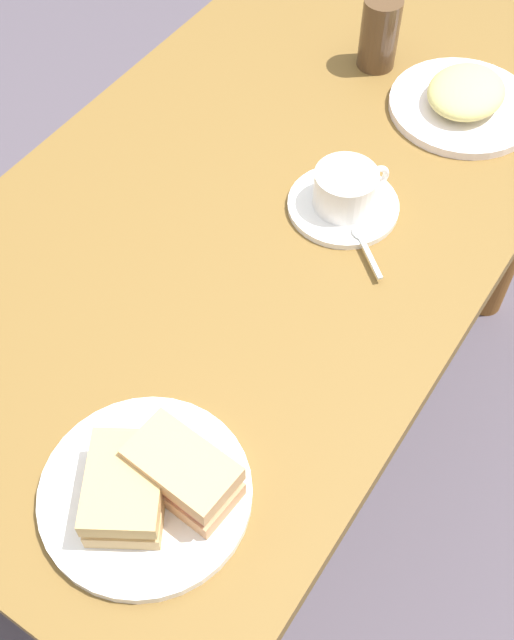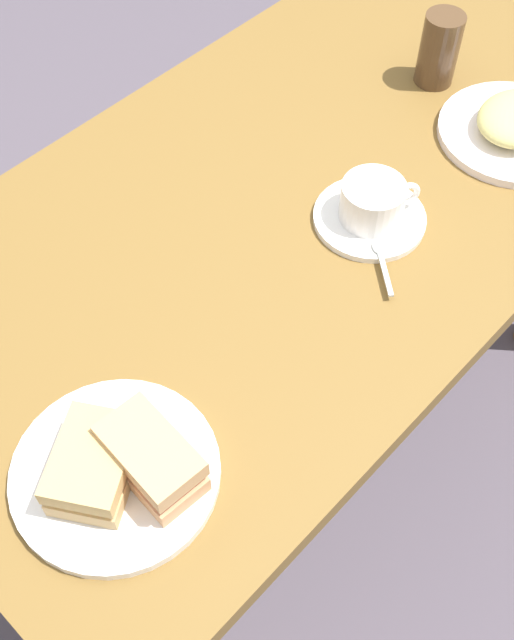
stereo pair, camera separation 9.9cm
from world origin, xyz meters
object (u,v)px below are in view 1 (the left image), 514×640
Objects in this scene: dining_table at (267,252)px; side_plate at (462,106)px; coffee_cup at (346,188)px; sandwich_back at (183,473)px; drinking_glass at (379,33)px; sandwich_plate at (146,493)px; coffee_saucer at (343,205)px; sandwich_front at (126,488)px; spoon at (363,242)px.

dining_table is 0.39m from side_plate.
coffee_cup is (0.03, -0.11, 0.18)m from dining_table.
sandwich_back is 1.04× the size of drinking_glass.
coffee_saucer is at bearing 4.05° from sandwich_plate.
drinking_glass reaches higher than dining_table.
drinking_glass is at bearing 9.95° from sandwich_front.
sandwich_plate is at bearing 176.84° from spoon.
coffee_saucer is at bearing 8.35° from sandwich_back.
sandwich_back is at bearing -178.79° from spoon.
coffee_saucer is at bearing 2.98° from sandwich_front.
side_plate is (0.35, 0.01, -0.01)m from spoon.
dining_table is 9.39× the size of sandwich_front.
sandwich_front is at bearing 137.48° from sandwich_back.
sandwich_back is 0.82m from drinking_glass.
coffee_saucer is 0.30m from side_plate.
sandwich_plate is 0.46m from spoon.
sandwich_back reaches higher than sandwich_front.
side_plate is at bearing 1.32° from sandwich_back.
sandwich_front reaches higher than dining_table.
dining_table is 0.52m from sandwich_plate.
sandwich_back is at bearing -42.52° from sandwich_front.
sandwich_plate is at bearing -175.95° from coffee_saucer.
spoon reaches higher than coffee_saucer.
spoon is at bearing -97.20° from dining_table.
sandwich_plate is (-0.48, -0.15, 0.15)m from dining_table.
coffee_cup is at bearing 2.89° from sandwich_front.
side_plate is at bearing -10.00° from coffee_cup.
coffee_cup is 0.34m from drinking_glass.
spoon is at bearing -178.55° from side_plate.
drinking_glass is at bearing 13.45° from sandwich_back.
drinking_glass is (0.32, 0.12, 0.05)m from coffee_saucer.
spoon is (-0.05, -0.06, 0.01)m from coffee_saucer.
dining_table is at bearing 21.90° from sandwich_back.
spoon is (0.43, 0.01, -0.03)m from sandwich_back.
spoon is at bearing 1.21° from sandwich_back.
side_plate reaches higher than coffee_saucer.
dining_table is 0.23m from spoon.
sandwich_front is 0.06m from sandwich_back.
coffee_saucer is (0.03, -0.11, 0.14)m from dining_table.
spoon is (0.46, -0.03, 0.01)m from sandwich_plate.
sandwich_front is 0.53m from coffee_cup.
coffee_cup is at bearing 170.00° from side_plate.
sandwich_plate is at bearing -163.04° from dining_table.
spoon is 0.35m from side_plate.
sandwich_plate is 0.06m from sandwich_back.
spoon is at bearing -131.53° from coffee_cup.
sandwich_front is 1.17× the size of drinking_glass.
sandwich_plate reaches higher than dining_table.
coffee_cup is (0.00, -0.00, 0.04)m from coffee_saucer.
sandwich_back is 0.53× the size of side_plate.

